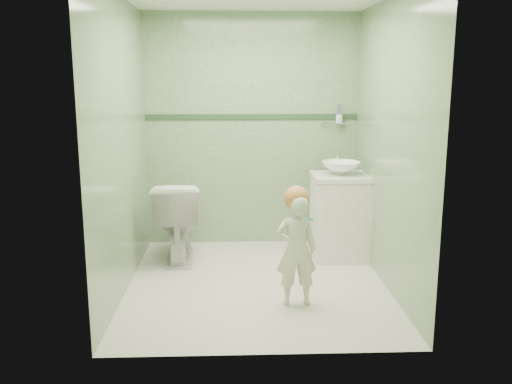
{
  "coord_description": "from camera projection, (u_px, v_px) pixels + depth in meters",
  "views": [
    {
      "loc": [
        -0.18,
        -4.53,
        1.76
      ],
      "look_at": [
        0.0,
        0.15,
        0.78
      ],
      "focal_mm": 38.89,
      "sensor_mm": 36.0,
      "label": 1
    }
  ],
  "objects": [
    {
      "name": "room_shell",
      "position": [
        257.0,
        146.0,
        4.55
      ],
      "size": [
        2.5,
        2.54,
        2.4
      ],
      "color": "gray",
      "rests_on": "ground"
    },
    {
      "name": "faucet",
      "position": [
        338.0,
        157.0,
        5.49
      ],
      "size": [
        0.03,
        0.13,
        0.18
      ],
      "color": "silver",
      "rests_on": "counter"
    },
    {
      "name": "toilet",
      "position": [
        178.0,
        220.0,
        5.37
      ],
      "size": [
        0.47,
        0.79,
        0.78
      ],
      "primitive_type": "imported",
      "rotation": [
        0.0,
        0.0,
        3.19
      ],
      "color": "white",
      "rests_on": "ground"
    },
    {
      "name": "hair_cap",
      "position": [
        297.0,
        198.0,
        4.22
      ],
      "size": [
        0.2,
        0.2,
        0.2
      ],
      "primitive_type": "sphere",
      "color": "#C47A3E",
      "rests_on": "toddler"
    },
    {
      "name": "trim_stripe",
      "position": [
        252.0,
        117.0,
        5.73
      ],
      "size": [
        2.2,
        0.02,
        0.05
      ],
      "primitive_type": "cube",
      "color": "#28462A",
      "rests_on": "room_shell"
    },
    {
      "name": "ground",
      "position": [
        257.0,
        284.0,
        4.8
      ],
      "size": [
        2.5,
        2.5,
        0.0
      ],
      "primitive_type": "plane",
      "color": "silver",
      "rests_on": "ground"
    },
    {
      "name": "cup_holder",
      "position": [
        338.0,
        119.0,
        5.71
      ],
      "size": [
        0.26,
        0.07,
        0.21
      ],
      "color": "silver",
      "rests_on": "room_shell"
    },
    {
      "name": "toddler",
      "position": [
        296.0,
        250.0,
        4.28
      ],
      "size": [
        0.33,
        0.23,
        0.88
      ],
      "primitive_type": "imported",
      "rotation": [
        0.0,
        0.0,
        3.2
      ],
      "color": "white",
      "rests_on": "ground"
    },
    {
      "name": "vanity",
      "position": [
        339.0,
        218.0,
        5.43
      ],
      "size": [
        0.52,
        0.5,
        0.8
      ],
      "primitive_type": "cube",
      "color": "silver",
      "rests_on": "ground"
    },
    {
      "name": "counter",
      "position": [
        341.0,
        177.0,
        5.35
      ],
      "size": [
        0.54,
        0.52,
        0.04
      ],
      "primitive_type": "cube",
      "color": "white",
      "rests_on": "vanity"
    },
    {
      "name": "teal_toothbrush",
      "position": [
        309.0,
        219.0,
        4.11
      ],
      "size": [
        0.11,
        0.13,
        0.08
      ],
      "color": "#009892",
      "rests_on": "toddler"
    },
    {
      "name": "basin",
      "position": [
        341.0,
        168.0,
        5.33
      ],
      "size": [
        0.37,
        0.37,
        0.13
      ],
      "primitive_type": "imported",
      "color": "white",
      "rests_on": "counter"
    }
  ]
}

